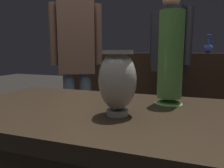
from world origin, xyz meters
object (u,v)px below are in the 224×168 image
object	(u,v)px
visitor_center_back	(169,57)
vase_centerpiece	(117,81)
shelf_vase_right	(208,48)
visitor_near_left	(77,56)
vase_tall_behind	(170,59)

from	to	relation	value
visitor_center_back	vase_centerpiece	bearing A→B (deg)	115.09
shelf_vase_right	visitor_center_back	bearing A→B (deg)	-120.52
visitor_center_back	visitor_near_left	bearing A→B (deg)	59.49
shelf_vase_right	visitor_center_back	xyz separation A→B (m)	(-0.42, -0.72, -0.10)
vase_centerpiece	shelf_vase_right	bearing A→B (deg)	78.86
vase_tall_behind	shelf_vase_right	size ratio (longest dim) A/B	1.62
shelf_vase_right	visitor_center_back	size ratio (longest dim) A/B	0.14
vase_centerpiece	visitor_near_left	distance (m)	1.34
vase_tall_behind	shelf_vase_right	xyz separation A→B (m)	(0.31, 2.10, 0.08)
vase_centerpiece	shelf_vase_right	xyz separation A→B (m)	(0.46, 2.33, 0.14)
visitor_near_left	vase_tall_behind	bearing A→B (deg)	106.89
shelf_vase_right	vase_centerpiece	bearing A→B (deg)	-101.14
vase_centerpiece	shelf_vase_right	size ratio (longest dim) A/B	0.95
visitor_near_left	visitor_center_back	size ratio (longest dim) A/B	1.01
visitor_near_left	visitor_center_back	xyz separation A→B (m)	(0.79, 0.51, -0.01)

